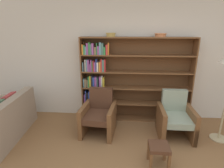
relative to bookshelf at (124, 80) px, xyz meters
name	(u,v)px	position (x,y,z in m)	size (l,w,h in m)	color
wall_back	(140,60)	(0.35, 0.17, 0.43)	(12.00, 0.06, 2.75)	silver
bookshelf	(124,80)	(0.00, 0.00, 0.00)	(2.43, 0.30, 1.88)	brown
bowl_terracotta	(111,34)	(-0.30, -0.02, 0.99)	(0.21, 0.21, 0.08)	tan
bowl_sage	(160,35)	(0.72, -0.02, 0.99)	(0.24, 0.24, 0.07)	#C67547
couch	(0,123)	(-2.38, -0.96, -0.65)	(1.01, 1.57, 0.82)	gray
armchair_leather	(99,115)	(-0.49, -0.64, -0.56)	(0.70, 0.74, 0.88)	brown
armchair_cushioned	(175,117)	(1.02, -0.64, -0.56)	(0.65, 0.69, 0.88)	brown
footstool	(159,150)	(0.55, -1.52, -0.65)	(0.30, 0.30, 0.37)	brown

